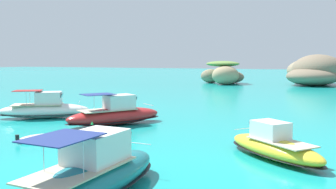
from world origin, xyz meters
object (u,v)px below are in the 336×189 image
islet_small (224,74)px  motorboat_yellow (274,146)px  motorboat_red (115,115)px  channel_buoy (92,139)px  motorboat_teal (91,176)px  dinghy_tender (38,137)px  motorboat_white (45,109)px  islet_large (325,70)px

islet_small → motorboat_yellow: size_ratio=1.97×
motorboat_red → channel_buoy: motorboat_red is taller
motorboat_teal → dinghy_tender: 11.92m
motorboat_red → dinghy_tender: size_ratio=3.06×
motorboat_yellow → motorboat_teal: 10.74m
motorboat_yellow → motorboat_teal: size_ratio=0.74×
motorboat_white → channel_buoy: size_ratio=5.70×
motorboat_red → channel_buoy: bearing=-70.7°
motorboat_yellow → islet_large: bearing=87.9°
motorboat_teal → dinghy_tender: size_ratio=3.21×
dinghy_tender → channel_buoy: channel_buoy is taller
islet_large → motorboat_red: bearing=-105.0°
islet_large → motorboat_teal: (-8.46, -75.29, -2.39)m
islet_small → motorboat_yellow: bearing=-73.0°
motorboat_white → motorboat_teal: motorboat_teal is taller
channel_buoy → motorboat_white: bearing=145.1°
dinghy_tender → channel_buoy: (3.93, 0.68, 0.11)m
dinghy_tender → motorboat_red: bearing=78.1°
motorboat_red → islet_small: bearing=95.0°
motorboat_teal → channel_buoy: motorboat_teal is taller
islet_small → dinghy_tender: size_ratio=4.70×
islet_large → motorboat_white: size_ratio=2.52×
motorboat_yellow → motorboat_white: size_ratio=0.79×
islet_large → motorboat_teal: 75.80m
islet_small → motorboat_white: islet_small is taller
motorboat_yellow → motorboat_red: size_ratio=0.78×
dinghy_tender → channel_buoy: bearing=9.8°
motorboat_yellow → dinghy_tender: (-15.36, -1.61, -0.47)m
islet_small → motorboat_red: bearing=-85.0°
islet_small → motorboat_red: size_ratio=1.54×
motorboat_white → channel_buoy: bearing=-34.9°
motorboat_white → motorboat_teal: size_ratio=0.94×
islet_small → motorboat_teal: 71.01m
motorboat_white → islet_small: bearing=86.7°
islet_small → motorboat_red: 55.38m
motorboat_red → channel_buoy: size_ratio=5.79×
motorboat_red → islet_large: bearing=75.0°
islet_large → islet_small: 21.84m
channel_buoy → dinghy_tender: bearing=-170.2°
motorboat_red → motorboat_white: (-7.99, 0.49, -0.02)m
motorboat_white → dinghy_tender: (6.43, -7.90, -0.62)m
motorboat_yellow → motorboat_white: motorboat_white is taller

